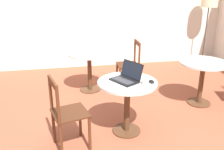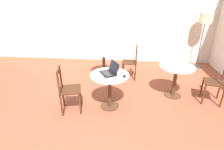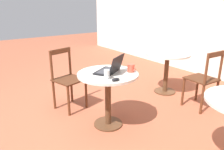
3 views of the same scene
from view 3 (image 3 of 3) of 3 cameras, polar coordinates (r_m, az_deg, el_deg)
ground_plane at (r=2.94m, az=-8.64°, el=-13.14°), size 16.00×16.00×0.00m
cafe_table_near at (r=2.71m, az=-1.07°, el=-2.58°), size 0.75×0.75×0.71m
cafe_table_far at (r=3.88m, az=14.19°, el=3.36°), size 0.75×0.75×0.71m
chair_near_left at (r=3.29m, az=-11.57°, el=-1.15°), size 0.47×0.47×0.89m
chair_far_right at (r=3.47m, az=22.86°, el=-1.19°), size 0.41×0.41×0.89m
laptop at (r=2.66m, az=-0.54°, el=1.63°), size 0.41×0.43×0.22m
mouse at (r=2.38m, az=0.96°, el=-1.19°), size 0.06×0.10×0.03m
mug at (r=2.69m, az=5.01°, el=1.79°), size 0.13×0.09×0.10m
drinking_glass at (r=2.42m, az=-1.37°, el=0.09°), size 0.06×0.06×0.11m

